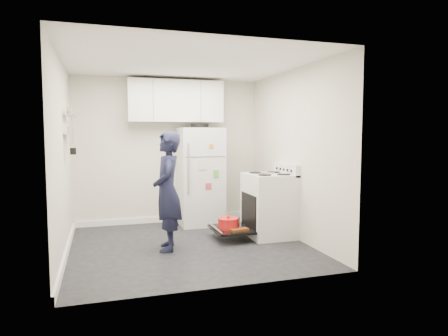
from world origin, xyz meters
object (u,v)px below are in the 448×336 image
object	(u,v)px
refrigerator	(200,176)
person	(167,191)
electric_range	(268,206)
open_oven_door	(230,226)

from	to	relation	value
refrigerator	person	distance (m)	1.56
electric_range	refrigerator	world-z (taller)	refrigerator
refrigerator	person	bearing A→B (deg)	-120.06
electric_range	person	bearing A→B (deg)	-170.91
electric_range	open_oven_door	xyz separation A→B (m)	(-0.61, -0.01, -0.27)
electric_range	person	world-z (taller)	person
open_oven_door	refrigerator	size ratio (longest dim) A/B	0.41
electric_range	refrigerator	xyz separation A→B (m)	(-0.79, 1.10, 0.36)
electric_range	open_oven_door	size ratio (longest dim) A/B	1.57
electric_range	open_oven_door	bearing A→B (deg)	-179.30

